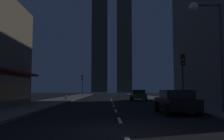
{
  "coord_description": "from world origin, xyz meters",
  "views": [
    {
      "loc": [
        -0.59,
        -8.41,
        1.46
      ],
      "look_at": [
        0.0,
        22.06,
        3.97
      ],
      "focal_mm": 38.5,
      "sensor_mm": 36.0,
      "label": 1
    }
  ],
  "objects_px": {
    "car_parked_near": "(176,102)",
    "car_parked_far": "(138,95)",
    "fire_hydrant_far_left": "(66,98)",
    "traffic_light_near_right": "(183,68)",
    "street_lamp_right": "(207,29)",
    "traffic_light_far_left": "(82,81)"
  },
  "relations": [
    {
      "from": "car_parked_near",
      "to": "car_parked_far",
      "type": "bearing_deg",
      "value": 90.0
    },
    {
      "from": "traffic_light_far_left",
      "to": "street_lamp_right",
      "type": "distance_m",
      "value": 35.02
    },
    {
      "from": "car_parked_near",
      "to": "car_parked_far",
      "type": "xyz_separation_m",
      "value": [
        0.0,
        18.11,
        0.0
      ]
    },
    {
      "from": "traffic_light_near_right",
      "to": "car_parked_far",
      "type": "bearing_deg",
      "value": 97.92
    },
    {
      "from": "car_parked_near",
      "to": "street_lamp_right",
      "type": "relative_size",
      "value": 0.64
    },
    {
      "from": "car_parked_near",
      "to": "fire_hydrant_far_left",
      "type": "bearing_deg",
      "value": 119.85
    },
    {
      "from": "car_parked_far",
      "to": "fire_hydrant_far_left",
      "type": "relative_size",
      "value": 6.48
    },
    {
      "from": "fire_hydrant_far_left",
      "to": "traffic_light_near_right",
      "type": "distance_m",
      "value": 16.84
    },
    {
      "from": "car_parked_near",
      "to": "fire_hydrant_far_left",
      "type": "xyz_separation_m",
      "value": [
        -9.5,
        16.55,
        -0.29
      ]
    },
    {
      "from": "traffic_light_near_right",
      "to": "car_parked_near",
      "type": "bearing_deg",
      "value": -113.07
    },
    {
      "from": "car_parked_far",
      "to": "fire_hydrant_far_left",
      "type": "distance_m",
      "value": 9.63
    },
    {
      "from": "fire_hydrant_far_left",
      "to": "street_lamp_right",
      "type": "height_order",
      "value": "street_lamp_right"
    },
    {
      "from": "car_parked_far",
      "to": "traffic_light_far_left",
      "type": "bearing_deg",
      "value": 122.19
    },
    {
      "from": "fire_hydrant_far_left",
      "to": "traffic_light_far_left",
      "type": "xyz_separation_m",
      "value": [
        0.4,
        16.02,
        2.74
      ]
    },
    {
      "from": "car_parked_far",
      "to": "street_lamp_right",
      "type": "relative_size",
      "value": 0.64
    },
    {
      "from": "car_parked_far",
      "to": "street_lamp_right",
      "type": "bearing_deg",
      "value": -84.59
    },
    {
      "from": "car_parked_far",
      "to": "car_parked_near",
      "type": "bearing_deg",
      "value": -90.0
    },
    {
      "from": "traffic_light_near_right",
      "to": "street_lamp_right",
      "type": "bearing_deg",
      "value": -91.34
    },
    {
      "from": "traffic_light_near_right",
      "to": "street_lamp_right",
      "type": "xyz_separation_m",
      "value": [
        -0.12,
        -5.13,
        1.87
      ]
    },
    {
      "from": "car_parked_near",
      "to": "traffic_light_near_right",
      "type": "bearing_deg",
      "value": 66.93
    },
    {
      "from": "street_lamp_right",
      "to": "car_parked_near",
      "type": "bearing_deg",
      "value": 159.52
    },
    {
      "from": "car_parked_far",
      "to": "fire_hydrant_far_left",
      "type": "bearing_deg",
      "value": -170.67
    }
  ]
}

